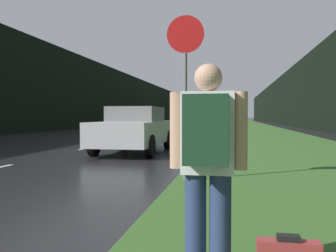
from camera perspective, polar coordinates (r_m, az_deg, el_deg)
name	(u,v)px	position (r m, az deg, el deg)	size (l,w,h in m)	color
grass_verge	(250,127)	(40.49, 13.02, -0.17)	(6.00, 240.00, 0.02)	#386028
lane_stripe_c	(95,146)	(14.74, -11.71, -3.22)	(0.12, 3.00, 0.01)	silver
lane_stripe_d	(139,137)	(21.37, -4.65, -1.70)	(0.12, 3.00, 0.01)	silver
lane_stripe_e	(162,132)	(28.18, -0.97, -0.90)	(0.12, 3.00, 0.01)	silver
treeline_far_side	(123,100)	(52.94, -7.23, 4.21)	(2.00, 140.00, 7.30)	black
treeline_near_side	(292,99)	(51.09, 19.27, 4.13)	(2.00, 140.00, 7.13)	black
stop_sign	(185,80)	(6.73, 2.79, 7.44)	(0.70, 0.07, 3.12)	slate
hitchhiker_with_backpack	(208,159)	(2.56, 6.37, -5.26)	(0.56, 0.39, 1.61)	navy
car_passing_near	(135,129)	(12.24, -5.34, -0.50)	(1.97, 4.69, 1.55)	#BCBCBC
delivery_truck	(191,113)	(67.37, 3.74, 2.02)	(2.49, 8.20, 3.23)	#6E684F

